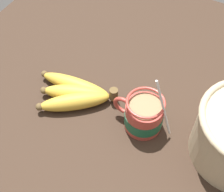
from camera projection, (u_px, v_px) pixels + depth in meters
The scene contains 3 objects.
table at pixel (129, 117), 73.47cm from camera, with size 102.08×102.08×3.84cm.
coffee_mug at pixel (143, 115), 66.99cm from camera, with size 13.91×8.42×16.19cm.
banana_bunch at pixel (76, 93), 73.05cm from camera, with size 20.16×13.87×4.22cm.
Camera 1 is at (-15.59, 37.82, 63.30)cm, focal length 50.00 mm.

